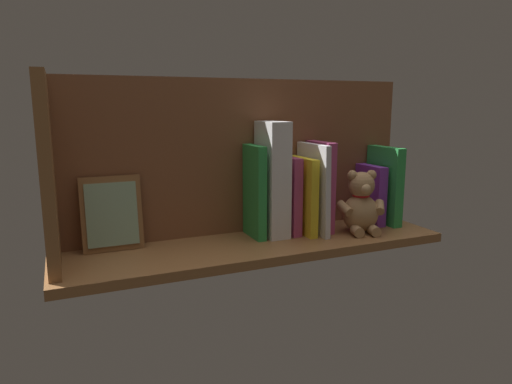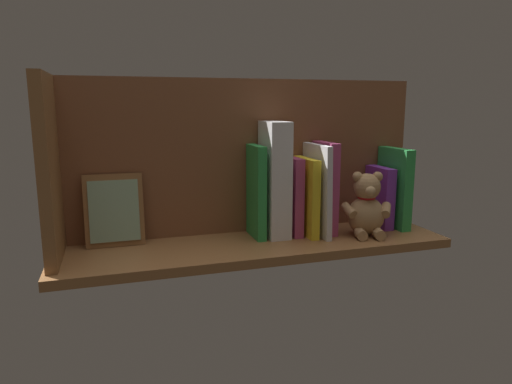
{
  "view_description": "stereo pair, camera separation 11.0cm",
  "coord_description": "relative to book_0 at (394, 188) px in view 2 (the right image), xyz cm",
  "views": [
    {
      "loc": [
        42.78,
        99.71,
        33.29
      ],
      "look_at": [
        0.0,
        0.0,
        12.43
      ],
      "focal_mm": 32.11,
      "sensor_mm": 36.0,
      "label": 1
    },
    {
      "loc": [
        32.43,
        103.54,
        33.29
      ],
      "look_at": [
        0.0,
        0.0,
        12.43
      ],
      "focal_mm": 32.11,
      "sensor_mm": 36.0,
      "label": 2
    }
  ],
  "objects": [
    {
      "name": "book_1",
      "position": [
        3.78,
        -1.11,
        -2.58
      ],
      "size": [
        2.87,
        11.05,
        16.51
      ],
      "primitive_type": "cube",
      "color": "purple",
      "rests_on": "ground_plane"
    },
    {
      "name": "book_4",
      "position": [
        26.28,
        -0.03,
        -0.9
      ],
      "size": [
        2.15,
        13.21,
        19.88
      ],
      "primitive_type": "cube",
      "color": "yellow",
      "rests_on": "ground_plane"
    },
    {
      "name": "book_3",
      "position": [
        23.55,
        0.8,
        0.85
      ],
      "size": [
        1.95,
        14.88,
        23.4
      ],
      "primitive_type": "cube",
      "rotation": [
        0.0,
        0.02,
        0.0
      ],
      "color": "silver",
      "rests_on": "ground_plane"
    },
    {
      "name": "dictionary_thick_white",
      "position": [
        34.4,
        -1.08,
        3.73
      ],
      "size": [
        5.45,
        10.92,
        29.13
      ],
      "primitive_type": "cube",
      "color": "white",
      "rests_on": "ground_plane"
    },
    {
      "name": "teddy_bear",
      "position": [
        11.7,
        5.48,
        -3.58
      ],
      "size": [
        12.92,
        12.21,
        16.5
      ],
      "rotation": [
        0.0,
        0.0,
        -0.27
      ],
      "color": "tan",
      "rests_on": "ground_plane"
    },
    {
      "name": "book_2",
      "position": [
        20.59,
        -0.79,
        1.01
      ],
      "size": [
        2.66,
        11.7,
        23.7
      ],
      "primitive_type": "cube",
      "rotation": [
        0.0,
        -0.0,
        0.0
      ],
      "color": "#B23F72",
      "rests_on": "ground_plane"
    },
    {
      "name": "book_0",
      "position": [
        0.0,
        0.0,
        0.0
      ],
      "size": [
        2.92,
        13.28,
        21.69
      ],
      "primitive_type": "cube",
      "rotation": [
        0.0,
        0.0,
        0.0
      ],
      "color": "green",
      "rests_on": "ground_plane"
    },
    {
      "name": "book_6",
      "position": [
        39.19,
        -1.47,
        0.84
      ],
      "size": [
        2.25,
        10.34,
        23.35
      ],
      "primitive_type": "cube",
      "color": "green",
      "rests_on": "ground_plane"
    },
    {
      "name": "book_5",
      "position": [
        29.51,
        -1.34,
        -0.83
      ],
      "size": [
        2.44,
        10.6,
        20.01
      ],
      "primitive_type": "cube",
      "color": "#B23F72",
      "rests_on": "ground_plane"
    },
    {
      "name": "shelf_side_divider",
      "position": [
        86.01,
        2.67,
        9.0
      ],
      "size": [
        2.4,
        19.42,
        39.67
      ],
      "primitive_type": "cube",
      "color": "brown",
      "rests_on": "ground_plane"
    },
    {
      "name": "shelf_back_panel",
      "position": [
        40.54,
        -7.79,
        9.0
      ],
      "size": [
        94.95,
        1.5,
        39.67
      ],
      "primitive_type": "cube",
      "color": "brown",
      "rests_on": "ground_plane"
    },
    {
      "name": "picture_frame_leaning",
      "position": [
        73.52,
        -4.47,
        -2.27
      ],
      "size": [
        13.56,
        3.77,
        17.3
      ],
      "color": "brown",
      "rests_on": "ground_plane"
    },
    {
      "name": "ground_plane",
      "position": [
        40.54,
        2.67,
        -11.94
      ],
      "size": [
        94.95,
        25.42,
        2.2
      ],
      "primitive_type": "cube",
      "color": "brown"
    }
  ]
}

